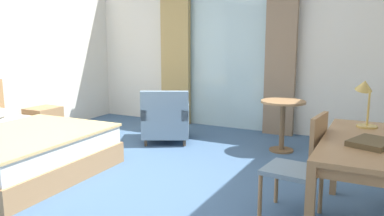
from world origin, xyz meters
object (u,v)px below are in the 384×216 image
object	(u,v)px
nightstand	(44,122)
desk_lamp	(365,94)
desk_chair	(303,163)
closed_book	(372,143)
bed	(0,148)
armchair_by_window	(166,120)
round_cafe_table	(283,114)
writing_desk	(361,151)

from	to	relation	value
nightstand	desk_lamp	distance (m)	4.71
nightstand	desk_chair	size ratio (longest dim) A/B	0.52
desk_lamp	closed_book	bearing A→B (deg)	-81.73
bed	nightstand	bearing A→B (deg)	120.66
closed_book	armchair_by_window	size ratio (longest dim) A/B	0.33
nightstand	round_cafe_table	world-z (taller)	round_cafe_table
armchair_by_window	round_cafe_table	xyz separation A→B (m)	(1.69, 0.28, 0.19)
desk_chair	closed_book	size ratio (longest dim) A/B	2.76
bed	desk_chair	distance (m)	3.43
armchair_by_window	writing_desk	bearing A→B (deg)	-31.01
bed	closed_book	xyz separation A→B (m)	(3.92, 0.18, 0.52)
bed	nightstand	xyz separation A→B (m)	(-0.79, 1.34, -0.02)
bed	desk_chair	bearing A→B (deg)	6.01
nightstand	desk_lamp	size ratio (longest dim) A/B	1.12
nightstand	desk_lamp	bearing A→B (deg)	-5.65
desk_lamp	closed_book	world-z (taller)	desk_lamp
writing_desk	closed_book	xyz separation A→B (m)	(0.07, -0.15, 0.11)
desk_lamp	round_cafe_table	bearing A→B (deg)	127.06
bed	nightstand	distance (m)	1.56
bed	armchair_by_window	distance (m)	2.27
writing_desk	round_cafe_table	world-z (taller)	writing_desk
desk_lamp	armchair_by_window	world-z (taller)	desk_lamp
nightstand	writing_desk	world-z (taller)	writing_desk
writing_desk	desk_chair	world-z (taller)	desk_chair
desk_chair	armchair_by_window	size ratio (longest dim) A/B	0.91
writing_desk	desk_chair	xyz separation A→B (m)	(-0.44, 0.02, -0.17)
writing_desk	desk_lamp	world-z (taller)	desk_lamp
nightstand	armchair_by_window	xyz separation A→B (m)	(1.86, 0.67, 0.09)
nightstand	armchair_by_window	distance (m)	1.98
bed	closed_book	size ratio (longest dim) A/B	6.76
desk_lamp	round_cafe_table	xyz separation A→B (m)	(-1.06, 1.41, -0.53)
desk_chair	round_cafe_table	distance (m)	2.04
bed	armchair_by_window	size ratio (longest dim) A/B	2.24
desk_lamp	armchair_by_window	distance (m)	3.05
writing_desk	armchair_by_window	bearing A→B (deg)	148.99
desk_chair	round_cafe_table	bearing A→B (deg)	108.62
desk_lamp	bed	bearing A→B (deg)	-166.98
bed	desk_lamp	world-z (taller)	desk_lamp
desk_lamp	nightstand	bearing A→B (deg)	174.35
bed	armchair_by_window	bearing A→B (deg)	61.90
desk_lamp	armchair_by_window	bearing A→B (deg)	157.81
armchair_by_window	round_cafe_table	size ratio (longest dim) A/B	1.43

